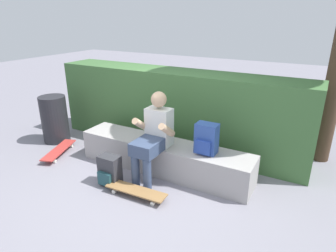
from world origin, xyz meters
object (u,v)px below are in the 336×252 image
Objects in this scene: person_skater at (154,134)px; skateboard_near_person at (136,191)px; trash_bin at (55,119)px; backpack_on_bench at (206,139)px; backpack_on_ground at (109,171)px; skateboard_beside_bench at (59,150)px; bench_main at (163,156)px.

person_skater reaches higher than skateboard_near_person.
backpack_on_bench is at bearing -0.09° from trash_bin.
backpack_on_ground is 0.49× the size of trash_bin.
skateboard_beside_bench is 1.01× the size of trash_bin.
bench_main is at bearing 84.51° from person_skater.
backpack_on_ground is (-0.47, 0.07, 0.12)m from skateboard_near_person.
trash_bin is at bearing 179.91° from backpack_on_bench.
bench_main is 3.14× the size of skateboard_beside_bench.
backpack_on_bench is 1.00× the size of backpack_on_ground.
person_skater is 1.44× the size of skateboard_beside_bench.
backpack_on_ground reaches higher than skateboard_near_person.
skateboard_near_person is at bearing -11.28° from skateboard_beside_bench.
person_skater is 1.47× the size of skateboard_near_person.
bench_main is 1.78m from skateboard_beside_bench.
skateboard_beside_bench is (-1.75, 0.35, 0.00)m from skateboard_near_person.
person_skater is 0.76m from skateboard_near_person.
skateboard_beside_bench is at bearing 168.72° from skateboard_near_person.
bench_main is 6.44× the size of backpack_on_bench.
bench_main is 0.75m from skateboard_near_person.
person_skater is (-0.02, -0.22, 0.42)m from bench_main.
backpack_on_ground is at bearing 171.21° from skateboard_near_person.
trash_bin is (-2.18, 0.21, -0.23)m from person_skater.
backpack_on_bench is (0.66, 0.21, -0.01)m from person_skater.
backpack_on_ground is (1.29, -0.28, 0.12)m from skateboard_beside_bench.
backpack_on_ground reaches higher than skateboard_beside_bench.
backpack_on_ground is at bearing -148.81° from backpack_on_bench.
backpack_on_ground is at bearing -12.18° from skateboard_beside_bench.
bench_main reaches higher than skateboard_beside_bench.
bench_main is at bearing 12.62° from skateboard_beside_bench.
bench_main is 0.76m from backpack_on_bench.
person_skater is at bearing -5.61° from trash_bin.
trash_bin is at bearing 141.36° from skateboard_beside_bench.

